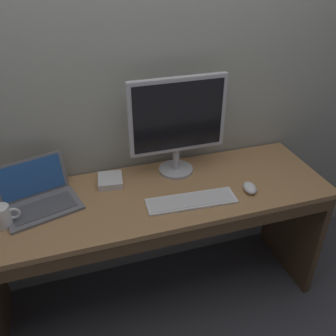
{
  "coord_description": "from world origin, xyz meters",
  "views": [
    {
      "loc": [
        -0.4,
        -1.48,
        1.9
      ],
      "look_at": [
        0.07,
        0.0,
        0.92
      ],
      "focal_mm": 39.24,
      "sensor_mm": 36.0,
      "label": 1
    }
  ],
  "objects_px": {
    "computer_mouse": "(250,188)",
    "coffee_mug": "(3,216)",
    "external_monitor": "(177,121)",
    "wired_keyboard": "(191,201)",
    "laptop_space_gray": "(39,197)",
    "external_drive_box": "(110,180)"
  },
  "relations": [
    {
      "from": "computer_mouse",
      "to": "coffee_mug",
      "type": "relative_size",
      "value": 0.89
    },
    {
      "from": "external_monitor",
      "to": "wired_keyboard",
      "type": "xyz_separation_m",
      "value": [
        -0.02,
        -0.28,
        -0.31
      ]
    },
    {
      "from": "external_monitor",
      "to": "wired_keyboard",
      "type": "bearing_deg",
      "value": -93.68
    },
    {
      "from": "external_monitor",
      "to": "computer_mouse",
      "type": "bearing_deg",
      "value": -43.11
    },
    {
      "from": "laptop_space_gray",
      "to": "external_drive_box",
      "type": "bearing_deg",
      "value": 12.04
    },
    {
      "from": "external_drive_box",
      "to": "computer_mouse",
      "type": "bearing_deg",
      "value": -23.1
    },
    {
      "from": "laptop_space_gray",
      "to": "external_monitor",
      "type": "xyz_separation_m",
      "value": [
        0.74,
        0.07,
        0.27
      ]
    },
    {
      "from": "computer_mouse",
      "to": "external_drive_box",
      "type": "relative_size",
      "value": 0.72
    },
    {
      "from": "wired_keyboard",
      "to": "external_drive_box",
      "type": "xyz_separation_m",
      "value": [
        -0.35,
        0.29,
        0.01
      ]
    },
    {
      "from": "external_monitor",
      "to": "external_drive_box",
      "type": "distance_m",
      "value": 0.48
    },
    {
      "from": "laptop_space_gray",
      "to": "external_monitor",
      "type": "relative_size",
      "value": 0.74
    },
    {
      "from": "laptop_space_gray",
      "to": "external_drive_box",
      "type": "xyz_separation_m",
      "value": [
        0.36,
        0.08,
        -0.03
      ]
    },
    {
      "from": "external_monitor",
      "to": "external_drive_box",
      "type": "height_order",
      "value": "external_monitor"
    },
    {
      "from": "external_drive_box",
      "to": "coffee_mug",
      "type": "bearing_deg",
      "value": -159.39
    },
    {
      "from": "laptop_space_gray",
      "to": "external_monitor",
      "type": "bearing_deg",
      "value": 5.66
    },
    {
      "from": "laptop_space_gray",
      "to": "external_drive_box",
      "type": "height_order",
      "value": "laptop_space_gray"
    },
    {
      "from": "external_monitor",
      "to": "coffee_mug",
      "type": "bearing_deg",
      "value": -167.98
    },
    {
      "from": "wired_keyboard",
      "to": "coffee_mug",
      "type": "relative_size",
      "value": 3.98
    },
    {
      "from": "computer_mouse",
      "to": "external_drive_box",
      "type": "bearing_deg",
      "value": 164.58
    },
    {
      "from": "external_drive_box",
      "to": "coffee_mug",
      "type": "relative_size",
      "value": 1.24
    },
    {
      "from": "wired_keyboard",
      "to": "computer_mouse",
      "type": "height_order",
      "value": "computer_mouse"
    },
    {
      "from": "external_monitor",
      "to": "wired_keyboard",
      "type": "height_order",
      "value": "external_monitor"
    }
  ]
}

